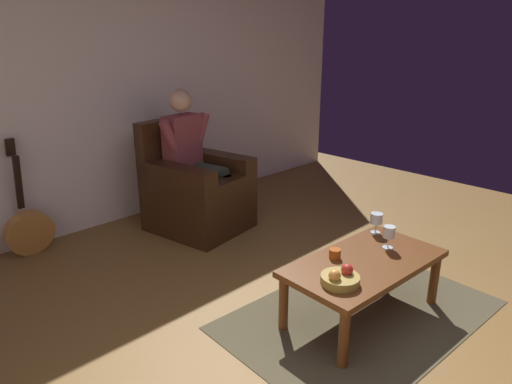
# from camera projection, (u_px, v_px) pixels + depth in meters

# --- Properties ---
(ground_plane) EXTENTS (7.31, 7.31, 0.00)m
(ground_plane) POSITION_uv_depth(u_px,v_px,m) (386.00, 370.00, 2.56)
(ground_plane) COLOR brown
(wall_back) EXTENTS (6.49, 0.06, 2.65)m
(wall_back) POSITION_uv_depth(u_px,v_px,m) (98.00, 84.00, 4.19)
(wall_back) COLOR white
(wall_back) RESTS_ON ground
(rug) EXTENTS (1.83, 1.27, 0.01)m
(rug) POSITION_uv_depth(u_px,v_px,m) (360.00, 314.00, 3.06)
(rug) COLOR brown
(rug) RESTS_ON ground
(armchair) EXTENTS (0.86, 0.93, 1.02)m
(armchair) POSITION_uv_depth(u_px,v_px,m) (196.00, 192.00, 4.33)
(armchair) COLOR #331D0F
(armchair) RESTS_ON ground
(person_seated) EXTENTS (0.62, 0.62, 1.29)m
(person_seated) POSITION_uv_depth(u_px,v_px,m) (193.00, 156.00, 4.23)
(person_seated) COLOR brown
(person_seated) RESTS_ON ground
(coffee_table) EXTENTS (1.10, 0.63, 0.40)m
(coffee_table) POSITION_uv_depth(u_px,v_px,m) (364.00, 268.00, 2.94)
(coffee_table) COLOR brown
(coffee_table) RESTS_ON ground
(guitar) EXTENTS (0.38, 0.23, 0.98)m
(guitar) POSITION_uv_depth(u_px,v_px,m) (29.00, 229.00, 3.84)
(guitar) COLOR #BC7D3A
(guitar) RESTS_ON ground
(wine_glass_near) EXTENTS (0.08, 0.08, 0.16)m
(wine_glass_near) POSITION_uv_depth(u_px,v_px,m) (389.00, 233.00, 3.06)
(wine_glass_near) COLOR silver
(wine_glass_near) RESTS_ON coffee_table
(wine_glass_far) EXTENTS (0.09, 0.09, 0.15)m
(wine_glass_far) POSITION_uv_depth(u_px,v_px,m) (376.00, 220.00, 3.30)
(wine_glass_far) COLOR silver
(wine_glass_far) RESTS_ON coffee_table
(fruit_bowl) EXTENTS (0.22, 0.22, 0.11)m
(fruit_bowl) POSITION_uv_depth(u_px,v_px,m) (340.00, 278.00, 2.64)
(fruit_bowl) COLOR olive
(fruit_bowl) RESTS_ON coffee_table
(candle_jar) EXTENTS (0.07, 0.07, 0.06)m
(candle_jar) POSITION_uv_depth(u_px,v_px,m) (335.00, 254.00, 2.95)
(candle_jar) COLOR #AD4D15
(candle_jar) RESTS_ON coffee_table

